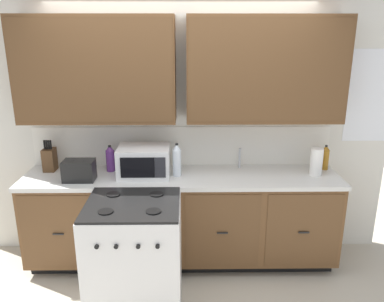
% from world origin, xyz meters
% --- Properties ---
extents(ground_plane, '(8.00, 8.00, 0.00)m').
position_xyz_m(ground_plane, '(0.00, 0.00, 0.00)').
color(ground_plane, '#B2A893').
extents(wall_unit, '(4.17, 0.40, 2.57)m').
position_xyz_m(wall_unit, '(0.00, 0.50, 1.68)').
color(wall_unit, silver).
rests_on(wall_unit, ground_plane).
extents(counter_run, '(3.00, 0.64, 0.93)m').
position_xyz_m(counter_run, '(0.00, 0.30, 0.48)').
color(counter_run, black).
rests_on(counter_run, ground_plane).
extents(stove_range, '(0.76, 0.68, 0.95)m').
position_xyz_m(stove_range, '(-0.38, -0.33, 0.47)').
color(stove_range, white).
rests_on(stove_range, ground_plane).
extents(microwave, '(0.48, 0.37, 0.28)m').
position_xyz_m(microwave, '(-0.35, 0.31, 1.07)').
color(microwave, white).
rests_on(microwave, counter_run).
extents(toaster, '(0.28, 0.18, 0.19)m').
position_xyz_m(toaster, '(-0.93, 0.18, 1.03)').
color(toaster, black).
rests_on(toaster, counter_run).
extents(knife_block, '(0.11, 0.14, 0.31)m').
position_xyz_m(knife_block, '(-1.29, 0.45, 1.05)').
color(knife_block, '#52361E').
rests_on(knife_block, counter_run).
extents(sink_faucet, '(0.02, 0.02, 0.20)m').
position_xyz_m(sink_faucet, '(0.58, 0.51, 1.03)').
color(sink_faucet, '#B2B5BA').
rests_on(sink_faucet, counter_run).
extents(paper_towel_roll, '(0.12, 0.12, 0.26)m').
position_xyz_m(paper_towel_roll, '(1.27, 0.30, 1.06)').
color(paper_towel_roll, white).
rests_on(paper_towel_roll, counter_run).
extents(bottle_violet, '(0.08, 0.08, 0.26)m').
position_xyz_m(bottle_violet, '(-0.69, 0.43, 1.06)').
color(bottle_violet, '#663384').
rests_on(bottle_violet, counter_run).
extents(bottle_clear, '(0.08, 0.08, 0.32)m').
position_xyz_m(bottle_clear, '(-0.04, 0.29, 1.09)').
color(bottle_clear, silver).
rests_on(bottle_clear, counter_run).
extents(bottle_amber, '(0.07, 0.07, 0.25)m').
position_xyz_m(bottle_amber, '(1.41, 0.45, 1.05)').
color(bottle_amber, '#9E6619').
rests_on(bottle_amber, counter_run).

